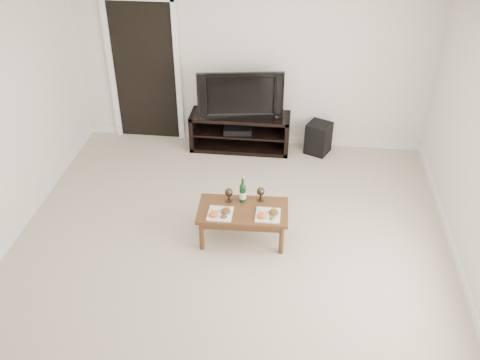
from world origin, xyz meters
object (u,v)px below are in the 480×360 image
media_console (240,132)px  subwoofer (318,138)px  television (240,93)px  coffee_table (243,224)px

media_console → subwoofer: 1.14m
television → subwoofer: bearing=-7.8°
subwoofer → coffee_table: 2.26m
media_console → television: bearing=0.0°
television → media_console: bearing=0.0°
television → subwoofer: television is taller
coffee_table → media_console: bearing=97.5°
media_console → television: size_ratio=1.20×
media_console → subwoofer: bearing=1.2°
television → coffee_table: size_ratio=1.18×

